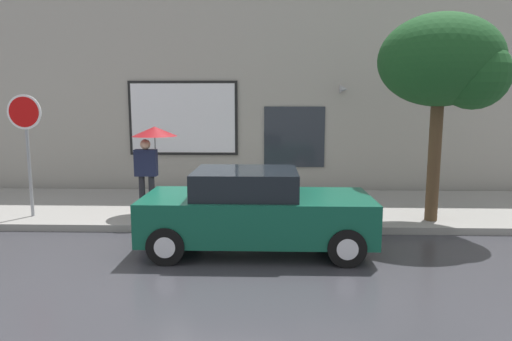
# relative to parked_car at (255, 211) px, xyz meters

# --- Properties ---
(ground_plane) EXTENTS (60.00, 60.00, 0.00)m
(ground_plane) POSITION_rel_parked_car_xyz_m (-0.67, 0.03, -0.73)
(ground_plane) COLOR #333338
(sidewalk) EXTENTS (20.00, 4.00, 0.15)m
(sidewalk) POSITION_rel_parked_car_xyz_m (-0.67, 3.03, -0.65)
(sidewalk) COLOR gray
(sidewalk) RESTS_ON ground
(building_facade) EXTENTS (20.00, 0.67, 7.00)m
(building_facade) POSITION_rel_parked_car_xyz_m (-0.68, 5.53, 2.75)
(building_facade) COLOR #9E998E
(building_facade) RESTS_ON ground
(parked_car) EXTENTS (4.07, 1.81, 1.48)m
(parked_car) POSITION_rel_parked_car_xyz_m (0.00, 0.00, 0.00)
(parked_car) COLOR #0F4C38
(parked_car) RESTS_ON ground
(fire_hydrant) EXTENTS (0.30, 0.44, 0.82)m
(fire_hydrant) POSITION_rel_parked_car_xyz_m (-0.65, 2.05, -0.18)
(fire_hydrant) COLOR white
(fire_hydrant) RESTS_ON sidewalk
(pedestrian_with_umbrella) EXTENTS (1.02, 1.02, 2.00)m
(pedestrian_with_umbrella) POSITION_rel_parked_car_xyz_m (-2.43, 2.15, 1.02)
(pedestrian_with_umbrella) COLOR black
(pedestrian_with_umbrella) RESTS_ON sidewalk
(street_tree) EXTENTS (2.54, 2.16, 4.36)m
(street_tree) POSITION_rel_parked_car_xyz_m (3.90, 1.60, 2.73)
(street_tree) COLOR #4C3823
(street_tree) RESTS_ON sidewalk
(stop_sign) EXTENTS (0.76, 0.10, 2.71)m
(stop_sign) POSITION_rel_parked_car_xyz_m (-5.09, 1.72, 1.34)
(stop_sign) COLOR gray
(stop_sign) RESTS_ON sidewalk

